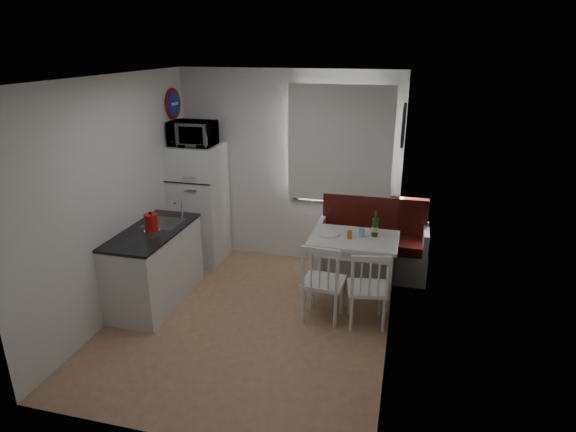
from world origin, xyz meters
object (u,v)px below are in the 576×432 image
Objects in this scene: bench at (371,249)px; chair_right at (367,282)px; dining_table at (354,244)px; chair_left at (322,275)px; kitchen_counter at (155,265)px; wine_bottle at (375,224)px; fridge at (199,203)px; kettle at (151,223)px; microwave at (193,133)px.

bench is 2.96× the size of chair_right.
chair_left is at bearing -110.17° from dining_table.
kitchen_counter is 2.34m from dining_table.
chair_right is 1.58× the size of wine_bottle.
fridge is (-2.37, -0.11, 0.48)m from bench.
fridge reaches higher than kettle.
chair_right is at bearing -87.41° from bench.
fridge reaches higher than kitchen_counter.
chair_left is 0.97m from wine_bottle.
wine_bottle is (2.45, 0.77, 0.46)m from kitchen_counter.
bench is at bearing 3.94° from microwave.
wine_bottle is at bearing 62.13° from chair_left.
fridge is at bearing 169.02° from wine_bottle.
fridge is (-2.43, 1.23, 0.27)m from chair_right.
microwave is (-2.21, 0.52, 1.11)m from dining_table.
microwave reaches higher than dining_table.
bench reaches higher than dining_table.
chair_right is at bearing -25.96° from microwave.
wine_bottle is (2.40, 0.84, -0.10)m from kettle.
dining_table is 0.34m from wine_bottle.
fridge is at bearing 90.00° from microwave.
kitchen_counter is 0.81× the size of fridge.
wine_bottle is (-0.00, 0.76, 0.37)m from chair_right.
wine_bottle is at bearing 19.35° from kettle.
kitchen_counter is 4.31× the size of wine_bottle.
dining_table is 1.80× the size of microwave.
bench is 1.43m from chair_left.
bench is at bearing 29.61° from kitchen_counter.
kettle is (-2.18, -0.74, 0.34)m from dining_table.
dining_table is 4.29× the size of kettle.
dining_table is 0.63× the size of fridge.
fridge reaches higher than dining_table.
bench is 2.42m from fridge.
wine_bottle is at bearing 24.45° from dining_table.
bench is at bearing 2.73° from fridge.
kitchen_counter is 0.93× the size of bench.
kitchen_counter is 2.61m from wine_bottle.
wine_bottle is (2.43, -0.47, 0.10)m from fridge.
chair_left is 0.87× the size of microwave.
dining_table is at bearing -14.53° from fridge.
chair_left is at bearing 169.93° from chair_right.
fridge reaches higher than chair_right.
chair_right is at bearing -70.83° from dining_table.
kettle is at bearing 171.45° from chair_right.
kitchen_counter is at bearing -90.94° from microwave.
wine_bottle is (0.22, 0.10, 0.24)m from dining_table.
chair_left is at bearing 0.22° from kitchen_counter.
dining_table is at bearing 16.82° from kitchen_counter.
kettle is at bearing -88.69° from fridge.
fridge is (-1.96, 1.24, 0.25)m from chair_left.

